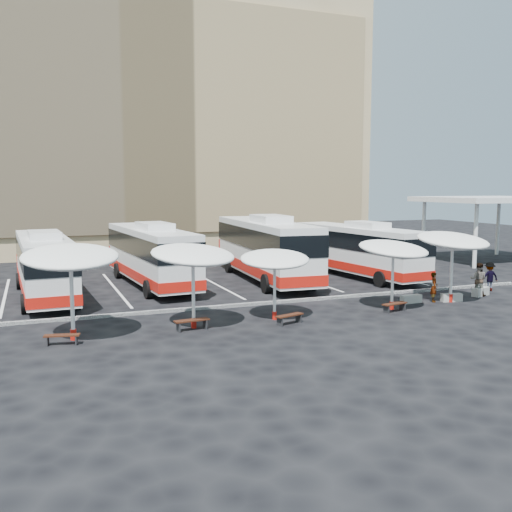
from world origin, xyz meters
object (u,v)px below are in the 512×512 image
object	(u,v)px
bus_1	(151,253)
conc_bench_2	(480,292)
sunshade_0	(70,257)
sunshade_3	(393,249)
wood_bench_1	(192,322)
conc_bench_1	(451,298)
wood_bench_0	(62,337)
passenger_1	(479,279)
passenger_3	(490,277)
passenger_0	(434,287)
wood_bench_3	(395,305)
bus_2	(265,247)
bus_0	(44,263)
bus_3	(357,248)
sunshade_2	(275,259)
wood_bench_2	(289,317)
conc_bench_0	(411,299)
sunshade_1	(193,255)
sunshade_4	(453,241)

from	to	relation	value
bus_1	conc_bench_2	distance (m)	19.24
sunshade_0	sunshade_3	bearing A→B (deg)	0.54
wood_bench_1	conc_bench_1	bearing A→B (deg)	3.54
wood_bench_0	passenger_1	distance (m)	22.07
conc_bench_2	passenger_3	bearing A→B (deg)	32.62
conc_bench_2	passenger_0	xyz separation A→B (m)	(-3.49, -0.41, 0.55)
sunshade_0	wood_bench_3	xyz separation A→B (m)	(14.77, -0.37, -2.96)
bus_2	bus_0	bearing A→B (deg)	-171.53
bus_3	wood_bench_1	xyz separation A→B (m)	(-14.10, -9.94, -1.56)
bus_0	sunshade_2	world-z (taller)	bus_0
sunshade_0	wood_bench_0	distance (m)	3.07
wood_bench_2	passenger_0	bearing A→B (deg)	10.32
sunshade_0	conc_bench_0	xyz separation A→B (m)	(16.82, 1.10, -3.08)
wood_bench_2	wood_bench_3	size ratio (longest dim) A/B	0.99
wood_bench_1	wood_bench_2	world-z (taller)	wood_bench_1
wood_bench_2	conc_bench_1	distance (m)	10.13
sunshade_2	sunshade_3	size ratio (longest dim) A/B	0.95
bus_2	wood_bench_2	distance (m)	12.12
sunshade_2	passenger_0	bearing A→B (deg)	3.72
sunshade_1	wood_bench_1	world-z (taller)	sunshade_1
passenger_0	passenger_3	world-z (taller)	passenger_3
sunshade_0	passenger_3	size ratio (longest dim) A/B	2.31
passenger_1	conc_bench_1	bearing A→B (deg)	64.96
bus_0	wood_bench_2	bearing A→B (deg)	-49.40
bus_2	sunshade_1	xyz separation A→B (m)	(-7.64, -10.56, 0.97)
wood_bench_3	passenger_3	distance (m)	8.79
wood_bench_1	wood_bench_2	bearing A→B (deg)	-6.95
bus_2	sunshade_2	distance (m)	11.09
sunshade_1	bus_0	bearing A→B (deg)	121.10
sunshade_1	wood_bench_1	distance (m)	2.82
passenger_1	sunshade_1	bearing A→B (deg)	52.68
sunshade_0	passenger_1	distance (m)	21.69
bus_1	passenger_0	distance (m)	16.60
sunshade_1	conc_bench_2	world-z (taller)	sunshade_1
wood_bench_0	passenger_0	distance (m)	18.62
sunshade_2	passenger_1	size ratio (longest dim) A/B	2.13
bus_3	wood_bench_0	size ratio (longest dim) A/B	8.77
wood_bench_1	passenger_0	size ratio (longest dim) A/B	0.98
bus_1	wood_bench_2	distance (m)	12.83
sunshade_4	passenger_1	size ratio (longest dim) A/B	2.19
sunshade_4	wood_bench_3	world-z (taller)	sunshade_4
bus_0	wood_bench_3	size ratio (longest dim) A/B	8.15
sunshade_2	conc_bench_0	xyz separation A→B (m)	(8.07, 0.81, -2.55)
passenger_1	wood_bench_2	bearing A→B (deg)	58.07
bus_0	passenger_1	distance (m)	23.81
passenger_3	conc_bench_0	bearing A→B (deg)	20.65
conc_bench_1	passenger_3	distance (m)	4.46
sunshade_4	wood_bench_0	size ratio (longest dim) A/B	2.93
bus_3	passenger_0	bearing A→B (deg)	-100.45
bus_3	wood_bench_3	bearing A→B (deg)	-117.67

